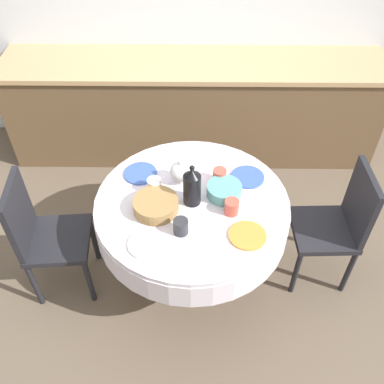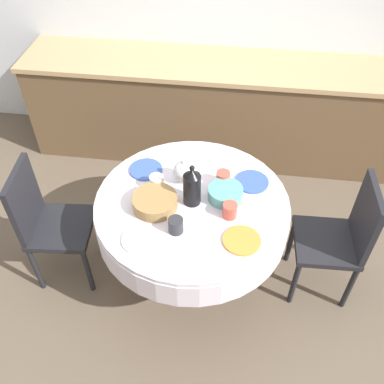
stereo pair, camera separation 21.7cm
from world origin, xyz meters
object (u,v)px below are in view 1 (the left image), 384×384
chair_right (44,233)px  teapot (180,172)px  chair_left (337,222)px  coffee_carafe (192,187)px

chair_right → teapot: 0.95m
chair_left → coffee_carafe: 1.00m
chair_left → teapot: bearing=79.8°
chair_left → chair_right: same height
chair_left → chair_right: (-1.88, -0.11, 0.00)m
chair_right → teapot: (0.86, 0.26, 0.30)m
chair_left → chair_right: 1.88m
chair_left → teapot: (-1.02, 0.15, 0.30)m
chair_right → chair_left: bearing=88.5°
chair_right → teapot: chair_right is taller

